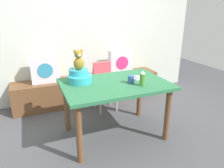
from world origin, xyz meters
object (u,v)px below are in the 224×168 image
(coffee_mug, at_px, (131,79))
(dinner_plate_near, at_px, (138,78))
(pillow_floral_left, at_px, (45,70))
(book_stack, at_px, (85,76))
(pillow_floral_right, at_px, (121,62))
(ketchup_bottle, at_px, (142,79))
(infant_seat_teal, at_px, (80,76))
(dining_table, at_px, (115,91))
(teddy_bear, at_px, (79,60))
(highchair, at_px, (105,80))

(coffee_mug, xyz_separation_m, dinner_plate_near, (0.17, 0.12, -0.04))
(pillow_floral_left, distance_m, book_stack, 0.70)
(pillow_floral_right, relative_size, book_stack, 2.20)
(ketchup_bottle, height_order, dinner_plate_near, ketchup_bottle)
(ketchup_bottle, xyz_separation_m, coffee_mug, (-0.08, 0.14, -0.04))
(pillow_floral_right, xyz_separation_m, infant_seat_teal, (-1.01, -0.98, 0.13))
(pillow_floral_right, distance_m, ketchup_bottle, 1.44)
(pillow_floral_right, height_order, dining_table, pillow_floral_right)
(pillow_floral_left, xyz_separation_m, book_stack, (0.67, 0.02, -0.19))
(teddy_bear, bearing_deg, book_stack, 71.56)
(book_stack, bearing_deg, dining_table, -86.92)
(book_stack, xyz_separation_m, ketchup_bottle, (0.32, -1.41, 0.33))
(pillow_floral_right, xyz_separation_m, book_stack, (-0.68, 0.02, -0.19))
(highchair, bearing_deg, pillow_floral_right, 41.81)
(pillow_floral_left, xyz_separation_m, infant_seat_teal, (0.34, -0.98, 0.13))
(book_stack, height_order, dinner_plate_near, dinner_plate_near)
(pillow_floral_right, bearing_deg, highchair, -138.19)
(pillow_floral_left, height_order, ketchup_bottle, ketchup_bottle)
(ketchup_bottle, bearing_deg, dinner_plate_near, 71.50)
(pillow_floral_right, bearing_deg, dinner_plate_near, -103.22)
(ketchup_bottle, bearing_deg, highchair, 96.51)
(book_stack, distance_m, highchair, 0.49)
(dinner_plate_near, bearing_deg, pillow_floral_left, 133.70)
(pillow_floral_right, bearing_deg, pillow_floral_left, 180.00)
(dining_table, relative_size, dinner_plate_near, 6.54)
(book_stack, relative_size, highchair, 0.25)
(pillow_floral_left, xyz_separation_m, ketchup_bottle, (1.00, -1.39, 0.15))
(pillow_floral_left, bearing_deg, ketchup_bottle, -54.41)
(pillow_floral_right, distance_m, dinner_plate_near, 1.17)
(dinner_plate_near, bearing_deg, ketchup_bottle, -108.50)
(dinner_plate_near, bearing_deg, infant_seat_teal, 168.04)
(dining_table, distance_m, highchair, 0.78)
(highchair, xyz_separation_m, coffee_mug, (0.03, -0.84, 0.27))
(teddy_bear, distance_m, ketchup_bottle, 0.80)
(book_stack, bearing_deg, pillow_floral_left, -178.22)
(dining_table, height_order, highchair, highchair)
(pillow_floral_right, bearing_deg, infant_seat_teal, -135.95)
(dining_table, bearing_deg, dinner_plate_near, 6.90)
(coffee_mug, bearing_deg, dinner_plate_near, 36.68)
(ketchup_bottle, distance_m, dinner_plate_near, 0.29)
(book_stack, relative_size, dining_table, 0.15)
(coffee_mug, bearing_deg, ketchup_bottle, -59.95)
(pillow_floral_left, distance_m, infant_seat_teal, 1.04)
(pillow_floral_right, relative_size, infant_seat_teal, 1.33)
(pillow_floral_left, relative_size, dining_table, 0.34)
(book_stack, height_order, teddy_bear, teddy_bear)
(pillow_floral_left, xyz_separation_m, teddy_bear, (0.34, -0.98, 0.34))
(highchair, bearing_deg, dinner_plate_near, -74.56)
(book_stack, height_order, coffee_mug, coffee_mug)
(pillow_floral_right, xyz_separation_m, coffee_mug, (-0.43, -1.26, 0.11))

